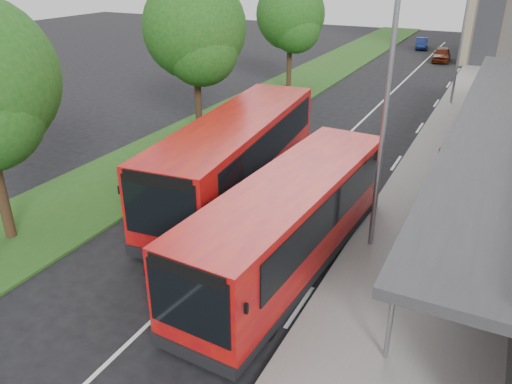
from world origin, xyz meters
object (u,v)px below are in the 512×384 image
tree_far (290,19)px  bollard (465,116)px  lamp_post_far (462,30)px  bus_main (291,222)px  bus_second (237,158)px  litter_bin (444,160)px  tree_mid (195,35)px  lamp_post_near (383,109)px  car_near (442,54)px  car_far (422,43)px

tree_far → bollard: bearing=-15.4°
lamp_post_far → bollard: bearing=-72.9°
bus_main → bus_second: size_ratio=0.89×
tree_far → litter_bin: (12.43, -11.45, -4.27)m
litter_bin → lamp_post_far: bearing=96.0°
tree_far → bollard: (12.48, -3.44, -4.34)m
tree_mid → lamp_post_near: (11.13, -7.05, -0.60)m
car_near → lamp_post_far: bearing=-84.4°
tree_mid → car_far: tree_mid is taller
tree_mid → car_far: bearing=81.4°
tree_mid → lamp_post_far: tree_mid is taller
lamp_post_near → car_near: (-2.79, 35.60, -4.07)m
tree_far → car_near: bearing=63.2°
lamp_post_near → car_far: size_ratio=2.39×
bus_main → car_near: bus_main is taller
bus_second → car_far: bearing=84.5°
bus_second → car_near: 34.27m
bus_main → car_near: size_ratio=2.74×
tree_far → bollard: tree_far is taller
lamp_post_near → bollard: size_ratio=9.14×
tree_far → lamp_post_far: lamp_post_far is taller
tree_far → car_far: size_ratio=2.29×
lamp_post_far → car_near: lamp_post_far is taller
lamp_post_far → bus_main: 22.46m
litter_bin → bollard: 8.01m
lamp_post_far → bollard: lamp_post_far is taller
lamp_post_near → litter_bin: size_ratio=7.85×
litter_bin → car_near: bearing=98.3°
tree_far → bus_second: (5.35, -17.58, -3.26)m
lamp_post_near → lamp_post_far: same height
lamp_post_near → lamp_post_far: (0.00, 20.00, 0.00)m
tree_far → bus_second: bearing=-73.1°
tree_mid → bollard: (12.48, 8.56, -4.73)m
lamp_post_near → bollard: 16.21m
litter_bin → car_near: (-4.08, 27.99, -0.01)m
bus_main → car_far: 44.57m
tree_far → car_far: 24.20m
lamp_post_far → bus_second: size_ratio=0.68×
bus_second → lamp_post_far: bearing=67.2°
lamp_post_near → car_far: (-5.78, 42.24, -4.17)m
tree_mid → litter_bin: 13.28m
tree_far → lamp_post_near: 22.07m
tree_far → bus_main: size_ratio=0.73×
lamp_post_far → bus_main: (-1.93, -22.15, -3.22)m
litter_bin → bollard: (0.05, 8.01, -0.07)m
tree_mid → lamp_post_far: (11.13, 12.95, -0.60)m
lamp_post_far → car_near: size_ratio=2.10×
tree_mid → litter_bin: bearing=2.5°
tree_far → bus_second: 18.66m
lamp_post_far → litter_bin: size_ratio=7.85×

